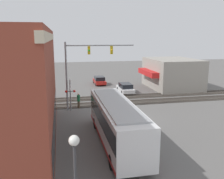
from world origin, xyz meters
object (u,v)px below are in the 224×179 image
(parked_car_red, at_px, (99,81))
(pedestrian_near_bus, at_px, (142,136))
(streetlamp, at_px, (75,177))
(parked_car_white, at_px, (125,88))
(crossing_signal, at_px, (70,91))
(pedestrian_at_crossing, at_px, (79,101))
(city_bus, at_px, (116,121))

(parked_car_red, distance_m, pedestrian_near_bus, 25.81)
(streetlamp, bearing_deg, parked_car_white, -19.08)
(parked_car_red, bearing_deg, streetlamp, 169.39)
(crossing_signal, bearing_deg, streetlamp, 178.16)
(parked_car_white, xyz_separation_m, pedestrian_at_crossing, (-7.01, 7.54, 0.26))
(parked_car_red, height_order, pedestrian_near_bus, pedestrian_near_bus)
(streetlamp, distance_m, pedestrian_at_crossing, 19.45)
(streetlamp, relative_size, parked_car_red, 1.03)
(pedestrian_at_crossing, height_order, pedestrian_near_bus, pedestrian_at_crossing)
(city_bus, height_order, pedestrian_at_crossing, city_bus)
(pedestrian_near_bus, bearing_deg, streetlamp, 145.00)
(parked_car_white, bearing_deg, crossing_signal, 133.24)
(city_bus, height_order, crossing_signal, crossing_signal)
(parked_car_red, bearing_deg, parked_car_white, -159.07)
(city_bus, bearing_deg, crossing_signal, 18.08)
(pedestrian_near_bus, bearing_deg, parked_car_red, -1.80)
(city_bus, relative_size, parked_car_white, 2.47)
(pedestrian_at_crossing, bearing_deg, city_bus, -168.49)
(city_bus, xyz_separation_m, parked_car_white, (17.54, -5.40, -1.19))
(pedestrian_at_crossing, relative_size, pedestrian_near_bus, 1.08)
(parked_car_red, bearing_deg, pedestrian_near_bus, 178.20)
(city_bus, distance_m, pedestrian_at_crossing, 10.78)
(streetlamp, xyz_separation_m, pedestrian_near_bus, (7.84, -5.49, -1.85))
(crossing_signal, distance_m, parked_car_white, 11.80)
(parked_car_white, xyz_separation_m, parked_car_red, (7.32, 2.80, -0.00))
(pedestrian_at_crossing, bearing_deg, streetlamp, 175.39)
(pedestrian_at_crossing, distance_m, pedestrian_near_bus, 12.12)
(parked_car_red, relative_size, pedestrian_at_crossing, 2.41)
(pedestrian_near_bus, bearing_deg, crossing_signal, 25.06)
(crossing_signal, xyz_separation_m, streetlamp, (-18.31, 0.59, 0.41))
(city_bus, height_order, pedestrian_near_bus, city_bus)
(streetlamp, distance_m, parked_car_white, 27.92)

